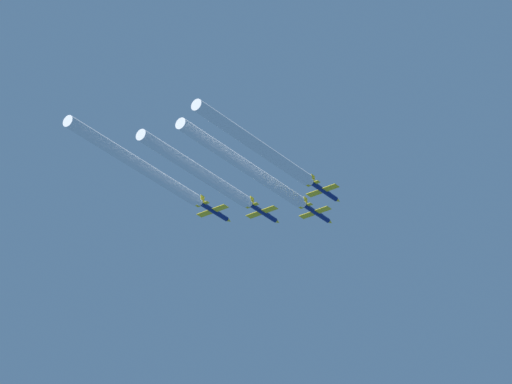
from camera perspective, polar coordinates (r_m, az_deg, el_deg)
name	(u,v)px	position (r m, az deg, el deg)	size (l,w,h in m)	color
jet_lead	(317,213)	(448.80, 1.90, -0.66)	(8.41, 12.25, 2.94)	navy
jet_left_wingman	(264,213)	(446.40, 0.25, -0.65)	(8.41, 12.25, 2.94)	navy
jet_right_wingman	(325,191)	(438.23, 2.14, 0.02)	(8.41, 12.25, 2.94)	navy
jet_outer_left	(215,212)	(444.41, -1.28, -0.61)	(8.41, 12.25, 2.94)	navy
smoke_trail_lead	(244,166)	(428.13, -0.36, 0.82)	(2.90, 47.31, 2.90)	white
smoke_trail_left_wingman	(197,171)	(428.46, -1.83, 0.67)	(2.90, 40.73, 2.90)	white
smoke_trail_right_wingman	(256,145)	(418.99, -0.01, 1.47)	(2.90, 43.39, 2.90)	white
smoke_trail_outer_left	(137,164)	(424.82, -3.71, 0.88)	(2.90, 47.17, 2.90)	white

